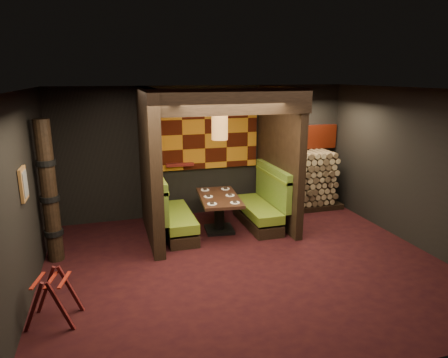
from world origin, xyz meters
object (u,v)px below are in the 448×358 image
booth_bench_left (172,215)px  dining_table (219,207)px  booth_bench_right (262,206)px  pendant_lamp (220,128)px  luggage_rack (53,296)px  firewood_stack (305,180)px  totem_column (49,193)px

booth_bench_left → dining_table: size_ratio=1.10×
booth_bench_right → dining_table: (-0.95, -0.09, 0.10)m
booth_bench_left → pendant_lamp: (0.94, -0.14, 1.70)m
booth_bench_right → luggage_rack: 4.52m
booth_bench_left → firewood_stack: 3.33m
booth_bench_left → luggage_rack: (-1.92, -2.43, -0.05)m
dining_table → luggage_rack: dining_table is taller
booth_bench_right → totem_column: bearing=-172.1°
dining_table → pendant_lamp: 1.60m
booth_bench_right → totem_column: 4.10m
luggage_rack → firewood_stack: firewood_stack is taller
booth_bench_left → luggage_rack: bearing=-128.3°
booth_bench_right → firewood_stack: bearing=27.3°
booth_bench_left → totem_column: (-2.09, -0.55, 0.79)m
totem_column → firewood_stack: totem_column is taller
pendant_lamp → luggage_rack: pendant_lamp is taller
dining_table → luggage_rack: size_ratio=2.00×
booth_bench_right → pendant_lamp: bearing=-171.7°
dining_table → pendant_lamp: bearing=-90.0°
dining_table → pendant_lamp: pendant_lamp is taller
booth_bench_right → dining_table: bearing=-174.6°
luggage_rack → firewood_stack: bearing=31.2°
totem_column → firewood_stack: bearing=13.2°
dining_table → luggage_rack: (-2.86, -2.34, -0.15)m
booth_bench_left → booth_bench_right: size_ratio=1.00×
pendant_lamp → dining_table: bearing=90.0°
booth_bench_left → dining_table: 0.95m
firewood_stack → luggage_rack: bearing=-148.8°
booth_bench_right → luggage_rack: size_ratio=2.20×
luggage_rack → pendant_lamp: bearing=38.7°
booth_bench_left → firewood_stack: bearing=12.2°
firewood_stack → booth_bench_left: bearing=-167.8°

